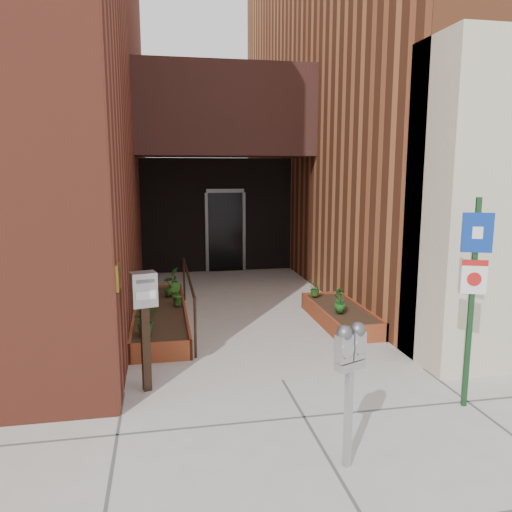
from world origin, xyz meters
TOP-DOWN VIEW (x-y plane):
  - ground at (0.00, 0.00)m, footprint 80.00×80.00m
  - architecture at (-0.18, 6.89)m, footprint 20.00×14.60m
  - planter_left at (-1.55, 2.70)m, footprint 0.90×3.60m
  - planter_right at (1.60, 2.20)m, footprint 0.80×2.20m
  - handrail at (-1.05, 2.65)m, footprint 0.04×3.34m
  - parking_meter at (0.12, -1.96)m, footprint 0.32×0.22m
  - sign_post at (1.89, -1.09)m, footprint 0.32×0.13m
  - payment_dropbox at (-1.72, 0.04)m, footprint 0.34×0.29m
  - shrub_left_a at (-1.76, 1.35)m, footprint 0.51×0.51m
  - shrub_left_b at (-1.26, 2.89)m, footprint 0.30×0.30m
  - shrub_left_c at (-1.37, 3.61)m, footprint 0.24×0.24m
  - shrub_left_d at (-1.25, 4.30)m, footprint 0.27×0.27m
  - shrub_right_a at (1.47, 1.89)m, footprint 0.21×0.21m
  - shrub_right_b at (1.60, 2.30)m, footprint 0.19×0.19m
  - shrub_right_c at (1.38, 3.01)m, footprint 0.38×0.38m

SIDE VIEW (x-z plane):
  - ground at x=0.00m, z-range 0.00..0.00m
  - planter_left at x=-1.55m, z-range -0.02..0.28m
  - planter_right at x=1.60m, z-range -0.02..0.28m
  - shrub_right_c at x=1.38m, z-range 0.30..0.60m
  - shrub_right_b at x=1.60m, z-range 0.30..0.63m
  - shrub_left_c at x=-1.37m, z-range 0.30..0.66m
  - shrub_right_a at x=1.47m, z-range 0.30..0.66m
  - shrub_left_b at x=-1.26m, z-range 0.30..0.69m
  - shrub_left_a at x=-1.76m, z-range 0.30..0.70m
  - shrub_left_d at x=-1.25m, z-range 0.30..0.71m
  - handrail at x=-1.05m, z-range 0.30..1.20m
  - parking_meter at x=0.12m, z-range 0.37..1.74m
  - payment_dropbox at x=-1.72m, z-range 0.33..1.82m
  - sign_post at x=1.89m, z-range 0.28..2.68m
  - architecture at x=-0.18m, z-range -0.02..9.98m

